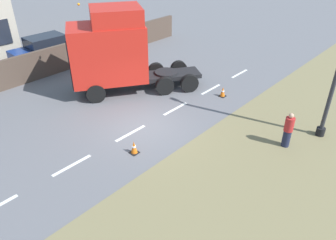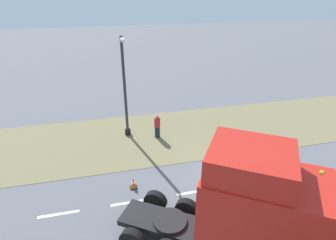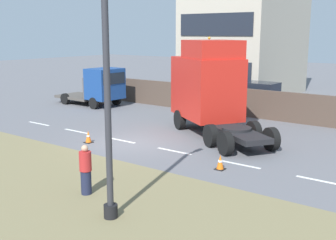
% 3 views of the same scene
% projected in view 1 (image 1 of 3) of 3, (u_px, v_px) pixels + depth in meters
% --- Properties ---
extents(ground_plane, '(120.00, 120.00, 0.00)m').
position_uv_depth(ground_plane, '(144.00, 126.00, 15.88)').
color(ground_plane, slate).
rests_on(ground_plane, ground).
extents(grass_verge, '(7.00, 44.00, 0.01)m').
position_uv_depth(grass_verge, '(255.00, 182.00, 12.42)').
color(grass_verge, olive).
rests_on(grass_verge, ground).
extents(lane_markings, '(0.16, 17.80, 0.00)m').
position_uv_depth(lane_markings, '(154.00, 120.00, 16.32)').
color(lane_markings, white).
rests_on(lane_markings, ground).
extents(boundary_wall, '(0.25, 24.00, 1.75)m').
position_uv_depth(boundary_wall, '(44.00, 63.00, 20.61)').
color(boundary_wall, '#4C3D33').
rests_on(boundary_wall, ground).
extents(lorry_cab, '(5.93, 7.17, 4.91)m').
position_uv_depth(lorry_cab, '(113.00, 51.00, 17.97)').
color(lorry_cab, black).
rests_on(lorry_cab, ground).
extents(parked_car, '(2.11, 4.50, 1.98)m').
position_uv_depth(parked_car, '(46.00, 51.00, 22.34)').
color(parked_car, navy).
rests_on(parked_car, ground).
extents(lamp_post, '(1.32, 0.39, 6.57)m').
position_uv_depth(lamp_post, '(335.00, 76.00, 13.69)').
color(lamp_post, black).
rests_on(lamp_post, ground).
extents(pedestrian, '(0.39, 0.39, 1.65)m').
position_uv_depth(pedestrian, '(288.00, 131.00, 14.03)').
color(pedestrian, '#1E233D').
rests_on(pedestrian, ground).
extents(traffic_cone_lead, '(0.36, 0.36, 0.58)m').
position_uv_depth(traffic_cone_lead, '(134.00, 147.00, 13.85)').
color(traffic_cone_lead, black).
rests_on(traffic_cone_lead, ground).
extents(traffic_cone_trailing, '(0.36, 0.36, 0.58)m').
position_uv_depth(traffic_cone_trailing, '(223.00, 92.00, 18.45)').
color(traffic_cone_trailing, black).
rests_on(traffic_cone_trailing, ground).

